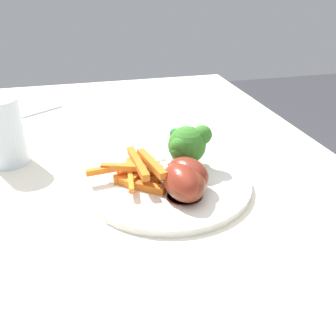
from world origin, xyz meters
name	(u,v)px	position (x,y,z in m)	size (l,w,h in m)	color
dining_table	(139,229)	(0.00, 0.00, 0.62)	(1.24, 0.76, 0.72)	silver
dinner_plate	(168,182)	(-0.03, -0.05, 0.73)	(0.26, 0.26, 0.01)	white
broccoli_floret_front	(188,145)	(0.00, -0.09, 0.78)	(0.06, 0.07, 0.07)	#92A555
broccoli_floret_middle	(184,141)	(0.02, -0.09, 0.78)	(0.05, 0.05, 0.07)	#8FBD4D
carrot_fries_pile	(138,172)	(-0.02, 0.00, 0.75)	(0.12, 0.14, 0.04)	orange
chicken_drumstick_near	(180,181)	(-0.08, -0.05, 0.76)	(0.12, 0.06, 0.05)	#5C1910
chicken_drumstick_far	(185,182)	(-0.08, -0.06, 0.76)	(0.13, 0.07, 0.04)	#4D1C10
chicken_drumstick_extra	(186,173)	(-0.06, -0.07, 0.76)	(0.11, 0.09, 0.05)	#521810
fork	(27,116)	(0.36, 0.20, 0.73)	(0.19, 0.01, 0.01)	silver
water_glass	(4,132)	(0.12, 0.21, 0.78)	(0.07, 0.07, 0.12)	silver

